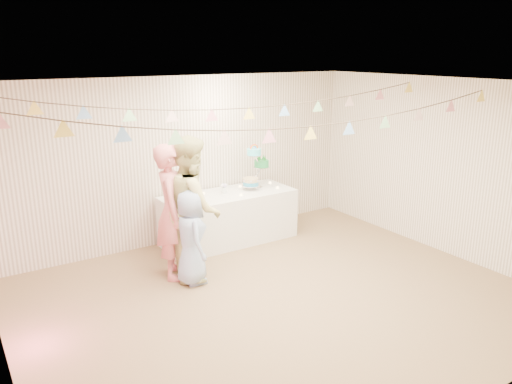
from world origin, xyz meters
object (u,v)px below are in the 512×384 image
person_adult_a (172,212)px  table (229,217)px  person_child (191,237)px  person_adult_b (192,207)px  cake_stand (256,170)px

person_adult_a → table: bearing=-34.3°
person_adult_a → person_child: size_ratio=1.44×
person_adult_a → person_adult_b: bearing=-82.5°
person_adult_a → person_child: (0.11, -0.31, -0.28)m
table → cake_stand: cake_stand is taller
table → cake_stand: 0.89m
table → person_adult_a: person_adult_a is taller
person_adult_b → person_child: size_ratio=1.51×
cake_stand → person_child: 2.06m
person_adult_a → person_adult_b: size_ratio=0.95×
person_adult_a → person_child: person_adult_a is taller
cake_stand → person_adult_a: person_adult_a is taller
person_adult_b → person_child: 0.42m
cake_stand → person_child: bearing=-147.6°
table → person_adult_a: size_ratio=1.16×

